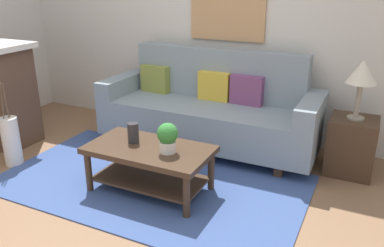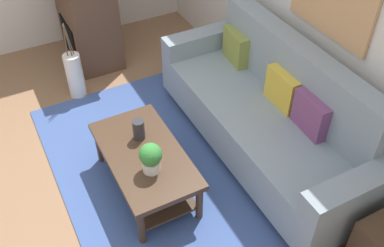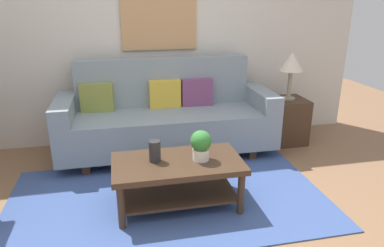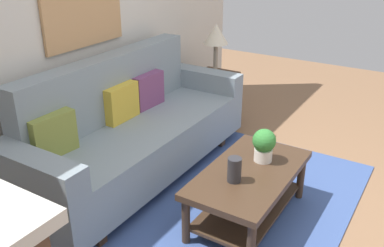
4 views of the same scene
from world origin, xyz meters
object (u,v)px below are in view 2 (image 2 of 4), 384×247
throw_pillow_mustard (283,89)px  tabletop_vase (139,129)px  throw_pillow_olive (236,47)px  floor_vase (75,76)px  coffee_table (145,162)px  potted_plant_tabletop (151,157)px  couch (268,115)px  throw_pillow_plum (311,115)px  fireplace (86,12)px

throw_pillow_mustard → tabletop_vase: 1.29m
throw_pillow_olive → floor_vase: throw_pillow_olive is taller
coffee_table → floor_vase: floor_vase is taller
potted_plant_tabletop → floor_vase: bearing=-175.7°
couch → throw_pillow_plum: (0.38, 0.12, 0.25)m
throw_pillow_mustard → throw_pillow_plum: size_ratio=1.00×
throw_pillow_plum → throw_pillow_olive: bearing=180.0°
throw_pillow_plum → fireplace: bearing=-158.7°
coffee_table → fireplace: bearing=173.9°
coffee_table → fireplace: size_ratio=0.95×
potted_plant_tabletop → couch: bearing=95.8°
couch → throw_pillow_olive: size_ratio=6.71×
tabletop_vase → throw_pillow_mustard: bearing=78.1°
potted_plant_tabletop → floor_vase: size_ratio=0.51×
throw_pillow_mustard → potted_plant_tabletop: (0.12, -1.31, -0.11)m
throw_pillow_mustard → floor_vase: throw_pillow_mustard is taller
floor_vase → couch: bearing=38.7°
throw_pillow_plum → fireplace: size_ratio=0.31×
fireplace → floor_vase: 0.84m
couch → throw_pillow_mustard: couch is taller
throw_pillow_plum → coffee_table: (-0.46, -1.29, -0.37)m
throw_pillow_plum → tabletop_vase: bearing=-117.4°
couch → coffee_table: couch is taller
coffee_table → tabletop_vase: tabletop_vase is taller
coffee_table → throw_pillow_plum: bearing=70.3°
couch → fireplace: bearing=-158.2°
throw_pillow_mustard → potted_plant_tabletop: size_ratio=1.37×
throw_pillow_olive → throw_pillow_plum: 1.15m
throw_pillow_plum → couch: bearing=-162.0°
throw_pillow_olive → potted_plant_tabletop: 1.58m
tabletop_vase → floor_vase: (-1.37, -0.19, -0.27)m
coffee_table → potted_plant_tabletop: size_ratio=4.20×
throw_pillow_olive → tabletop_vase: 1.36m
throw_pillow_mustard → fireplace: (-2.31, -1.05, -0.09)m
tabletop_vase → potted_plant_tabletop: bearing=-8.3°
fireplace → throw_pillow_plum: bearing=21.3°
tabletop_vase → floor_vase: size_ratio=0.36×
throw_pillow_olive → floor_vase: 1.74m
couch → potted_plant_tabletop: (0.12, -1.18, 0.14)m
coffee_table → fireplace: 2.26m
throw_pillow_olive → fireplace: bearing=-145.8°
throw_pillow_plum → coffee_table: size_ratio=0.33×
throw_pillow_plum → tabletop_vase: (-0.65, -1.25, -0.16)m
couch → throw_pillow_plum: couch is taller
throw_pillow_mustard → tabletop_vase: bearing=-101.9°
tabletop_vase → fireplace: size_ratio=0.16×
throw_pillow_mustard → throw_pillow_plum: (0.38, 0.00, 0.00)m
coffee_table → potted_plant_tabletop: (0.20, -0.02, 0.26)m
fireplace → coffee_table: bearing=-6.1°
tabletop_vase → potted_plant_tabletop: (0.38, -0.06, 0.05)m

